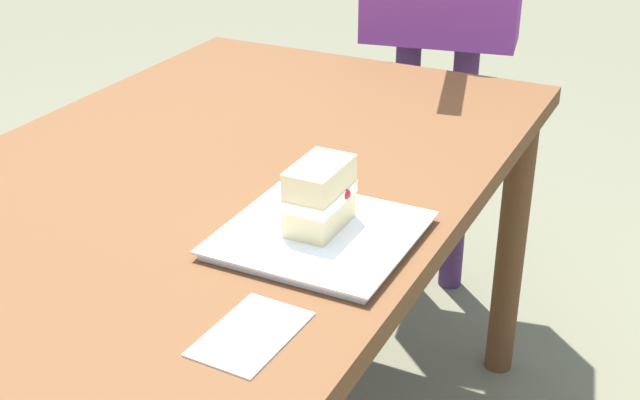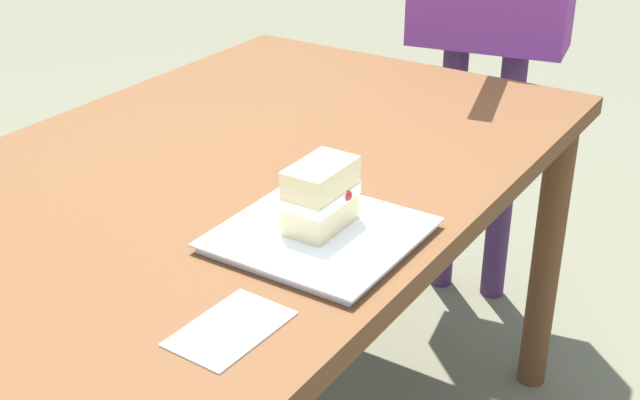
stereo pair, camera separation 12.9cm
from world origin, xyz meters
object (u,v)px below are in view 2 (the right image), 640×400
(dessert_plate, at_px, (320,235))
(dessert_fork, at_px, (331,182))
(patio_table, at_px, (239,209))
(paper_napkin, at_px, (230,329))
(cake_slice, at_px, (321,196))

(dessert_plate, distance_m, dessert_fork, 0.20)
(dessert_plate, height_order, dessert_fork, dessert_plate)
(patio_table, bearing_deg, paper_napkin, -143.15)
(dessert_fork, bearing_deg, dessert_plate, -152.76)
(paper_napkin, bearing_deg, dessert_fork, 15.71)
(patio_table, xyz_separation_m, paper_napkin, (-0.43, -0.32, 0.10))
(patio_table, bearing_deg, cake_slice, -118.81)
(patio_table, distance_m, cake_slice, 0.37)
(cake_slice, bearing_deg, dessert_fork, 27.05)
(patio_table, distance_m, paper_napkin, 0.55)
(dessert_plate, xyz_separation_m, paper_napkin, (-0.26, -0.03, -0.01))
(cake_slice, bearing_deg, dessert_plate, -150.51)
(patio_table, bearing_deg, dessert_plate, -120.17)
(cake_slice, height_order, paper_napkin, cake_slice)
(paper_napkin, bearing_deg, dessert_plate, 6.96)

